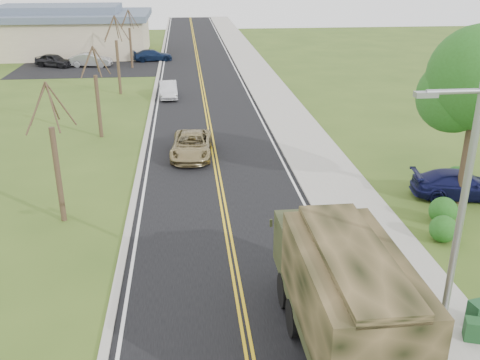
{
  "coord_description": "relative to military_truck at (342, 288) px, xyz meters",
  "views": [
    {
      "loc": [
        -1.53,
        -11.52,
        10.45
      ],
      "look_at": [
        0.64,
        9.43,
        1.8
      ],
      "focal_mm": 40.0,
      "sensor_mm": 36.0,
      "label": 1
    }
  ],
  "objects": [
    {
      "name": "lot_car_dark",
      "position": [
        -17.84,
        46.77,
        -1.41
      ],
      "size": [
        4.41,
        3.21,
        1.39
      ],
      "primitive_type": "imported",
      "rotation": [
        0.0,
        0.0,
        1.14
      ],
      "color": "black",
      "rests_on": "ground"
    },
    {
      "name": "pickup_navy",
      "position": [
        8.68,
        9.97,
        -1.45
      ],
      "size": [
        4.74,
        2.49,
        1.31
      ],
      "primitive_type": "imported",
      "rotation": [
        0.0,
        0.0,
        1.42
      ],
      "color": "#10113A",
      "rests_on": "ground"
    },
    {
      "name": "military_truck",
      "position": [
        0.0,
        0.0,
        0.0
      ],
      "size": [
        2.65,
        7.4,
        3.68
      ],
      "rotation": [
        0.0,
        0.0,
        0.01
      ],
      "color": "black",
      "rests_on": "ground"
    },
    {
      "name": "leafy_tree",
      "position": [
        8.44,
        9.42,
        3.39
      ],
      "size": [
        4.83,
        4.5,
        8.1
      ],
      "color": "#38281C",
      "rests_on": "ground"
    },
    {
      "name": "bare_tree_b",
      "position": [
        -9.57,
        21.42,
        0.37
      ],
      "size": [
        1.83,
        2.14,
        5.73
      ],
      "color": "#38281C",
      "rests_on": "ground"
    },
    {
      "name": "lot_car_silver",
      "position": [
        -13.95,
        46.52,
        -1.39
      ],
      "size": [
        4.52,
        2.05,
        1.44
      ],
      "primitive_type": "imported",
      "rotation": [
        0.0,
        0.0,
        1.45
      ],
      "color": "#A1A2A6",
      "rests_on": "ground"
    },
    {
      "name": "sedan_silver",
      "position": [
        -5.49,
        31.69,
        -1.46
      ],
      "size": [
        1.6,
        4.01,
        1.3
      ],
      "primitive_type": "imported",
      "rotation": [
        0.0,
        0.0,
        0.06
      ],
      "color": "silver",
      "rests_on": "ground"
    },
    {
      "name": "bare_tree_c",
      "position": [
        -9.57,
        33.42,
        0.67
      ],
      "size": [
        2.04,
        2.39,
        6.42
      ],
      "color": "#38281C",
      "rests_on": "ground"
    },
    {
      "name": "curb_right",
      "position": [
        1.59,
        39.42,
        -2.05
      ],
      "size": [
        0.3,
        120.0,
        0.12
      ],
      "primitive_type": "cube",
      "color": "#9E998E",
      "rests_on": "ground"
    },
    {
      "name": "utility_box_near",
      "position": [
        4.55,
        0.56,
        -1.61
      ],
      "size": [
        0.69,
        0.62,
        0.8
      ],
      "primitive_type": "cube",
      "rotation": [
        0.0,
        0.0,
        0.22
      ],
      "color": "#174122",
      "rests_on": "sidewalk_right"
    },
    {
      "name": "suv_champagne",
      "position": [
        -3.86,
        17.11,
        -1.43
      ],
      "size": [
        2.58,
        4.99,
        1.34
      ],
      "primitive_type": "imported",
      "rotation": [
        0.0,
        0.0,
        -0.07
      ],
      "color": "#8E7D50",
      "rests_on": "ground"
    },
    {
      "name": "lot_car_navy",
      "position": [
        -7.6,
        49.42,
        -1.47
      ],
      "size": [
        4.63,
        2.6,
        1.27
      ],
      "primitive_type": "imported",
      "rotation": [
        0.0,
        0.0,
        1.77
      ],
      "color": "#101D3A",
      "rests_on": "ground"
    },
    {
      "name": "utility_box_far",
      "position": [
        4.07,
        -0.06,
        -1.68
      ],
      "size": [
        0.67,
        0.61,
        0.65
      ],
      "primitive_type": "cube",
      "rotation": [
        0.0,
        0.0,
        -0.35
      ],
      "color": "#17421E",
      "rests_on": "sidewalk_right"
    },
    {
      "name": "sidewalk_right",
      "position": [
        3.34,
        39.42,
        -2.06
      ],
      "size": [
        3.2,
        120.0,
        0.1
      ],
      "primitive_type": "cube",
      "color": "#9E998E",
      "rests_on": "ground"
    },
    {
      "name": "bare_tree_a",
      "position": [
        -9.57,
        9.42,
        0.52
      ],
      "size": [
        1.93,
        2.26,
        6.08
      ],
      "color": "#38281C",
      "rests_on": "ground"
    },
    {
      "name": "road",
      "position": [
        -2.56,
        39.42,
        -2.1
      ],
      "size": [
        8.0,
        120.0,
        0.01
      ],
      "primitive_type": "cube",
      "color": "black",
      "rests_on": "ground"
    },
    {
      "name": "bare_tree_d",
      "position": [
        -9.57,
        45.42,
        0.45
      ],
      "size": [
        1.88,
        2.2,
        5.91
      ],
      "color": "#38281C",
      "rests_on": "ground"
    },
    {
      "name": "commercial_building",
      "position": [
        -18.55,
        55.39,
        0.58
      ],
      "size": [
        25.5,
        21.5,
        5.65
      ],
      "color": "tan",
      "rests_on": "ground"
    },
    {
      "name": "street_light",
      "position": [
        2.34,
        -1.08,
        2.33
      ],
      "size": [
        1.65,
        0.22,
        8.0
      ],
      "color": "gray",
      "rests_on": "ground"
    },
    {
      "name": "curb_left",
      "position": [
        -6.71,
        39.42,
        -2.06
      ],
      "size": [
        0.3,
        120.0,
        0.1
      ],
      "primitive_type": "cube",
      "color": "#9E998E",
      "rests_on": "ground"
    }
  ]
}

